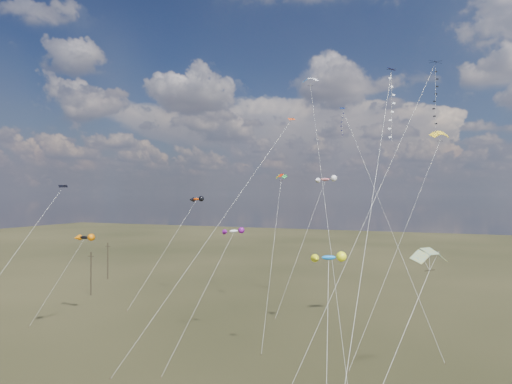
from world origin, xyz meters
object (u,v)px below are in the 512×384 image
at_px(utility_pole_near, 91,273).
at_px(novelty_black_orange, 84,238).
at_px(parafoil_yellow, 440,134).
at_px(utility_pole_far, 108,261).
at_px(diamond_black_high, 429,106).

bearing_deg(utility_pole_near, novelty_black_orange, -51.09).
relative_size(utility_pole_near, parafoil_yellow, 0.30).
distance_m(parafoil_yellow, novelty_black_orange, 51.91).
xyz_separation_m(utility_pole_far, diamond_black_high, (67.02, -30.39, 23.67)).
height_order(parafoil_yellow, novelty_black_orange, parafoil_yellow).
distance_m(utility_pole_near, utility_pole_far, 16.12).
bearing_deg(utility_pole_far, parafoil_yellow, -16.01).
bearing_deg(utility_pole_far, diamond_black_high, -24.39).
bearing_deg(diamond_black_high, utility_pole_near, 164.48).
xyz_separation_m(utility_pole_near, novelty_black_orange, (10.57, -13.10, 8.13)).
distance_m(diamond_black_high, parafoil_yellow, 11.03).
height_order(diamond_black_high, parafoil_yellow, diamond_black_high).
relative_size(utility_pole_near, novelty_black_orange, 0.62).
bearing_deg(utility_pole_near, diamond_black_high, -15.52).
xyz_separation_m(diamond_black_high, novelty_black_orange, (-48.45, 3.29, -15.54)).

